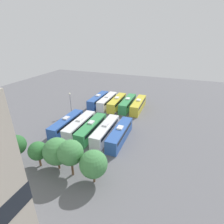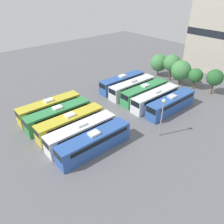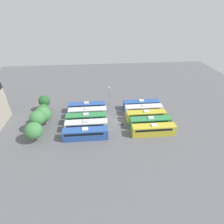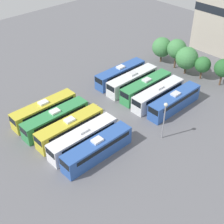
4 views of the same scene
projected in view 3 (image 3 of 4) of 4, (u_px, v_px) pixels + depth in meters
ground_plane at (117, 121)px, 53.85m from camera, size 115.51×115.51×0.00m
bus_0 at (153, 130)px, 47.85m from camera, size 2.55×11.98×3.41m
bus_1 at (150, 122)px, 50.77m from camera, size 2.55×11.98×3.41m
bus_2 at (146, 115)px, 53.67m from camera, size 2.55×11.98×3.41m
bus_3 at (143, 110)px, 56.53m from camera, size 2.55×11.98×3.41m
bus_4 at (141, 105)px, 59.23m from camera, size 2.55×11.98×3.41m
bus_5 at (85, 134)px, 46.41m from camera, size 2.55×11.98×3.41m
bus_6 at (86, 126)px, 49.37m from camera, size 2.55×11.98×3.41m
bus_7 at (86, 118)px, 52.29m from camera, size 2.55×11.98×3.41m
bus_8 at (88, 112)px, 55.06m from camera, size 2.55×11.98×3.41m
bus_9 at (87, 107)px, 57.96m from camera, size 2.55×11.98×3.41m
worker_person at (123, 123)px, 51.89m from camera, size 0.36×0.36×1.62m
light_pole at (109, 93)px, 60.03m from camera, size 0.60×0.60×6.85m
tree_0 at (34, 131)px, 44.46m from camera, size 4.42×4.42×5.80m
tree_1 at (37, 118)px, 47.34m from camera, size 4.19×4.19×6.69m
tree_2 at (43, 115)px, 50.48m from camera, size 4.75×4.75×6.06m
tree_3 at (44, 109)px, 53.65m from camera, size 3.33×3.33×4.95m
tree_4 at (44, 101)px, 56.79m from camera, size 3.64×3.64×5.71m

